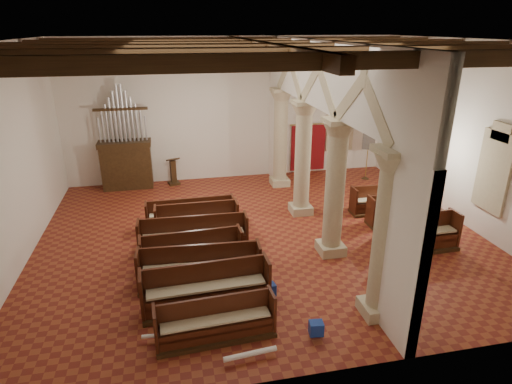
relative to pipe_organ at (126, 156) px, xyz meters
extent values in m
plane|color=brown|center=(4.50, -5.50, -1.37)|extent=(14.00, 14.00, 0.00)
plane|color=black|center=(4.50, -5.50, 4.63)|extent=(14.00, 14.00, 0.00)
cube|color=white|center=(4.50, 0.50, 1.63)|extent=(14.00, 0.02, 6.00)
cube|color=white|center=(4.50, -11.50, 1.63)|extent=(14.00, 0.02, 6.00)
cube|color=white|center=(-2.50, -5.50, 1.63)|extent=(0.02, 12.00, 6.00)
cube|color=white|center=(11.50, -5.50, 1.63)|extent=(0.02, 12.00, 6.00)
cube|color=#C5BC92|center=(6.30, -10.00, -1.22)|extent=(0.75, 0.75, 0.30)
cylinder|color=#C5BC92|center=(6.30, -10.00, 0.58)|extent=(0.56, 0.56, 3.30)
cube|color=#C5BC92|center=(6.30, -7.00, -1.22)|extent=(0.75, 0.75, 0.30)
cylinder|color=#C5BC92|center=(6.30, -7.00, 0.58)|extent=(0.56, 0.56, 3.30)
cube|color=#C5BC92|center=(6.30, -4.00, -1.22)|extent=(0.75, 0.75, 0.30)
cylinder|color=#C5BC92|center=(6.30, -4.00, 0.58)|extent=(0.56, 0.56, 3.30)
cube|color=#C5BC92|center=(6.30, -1.00, -1.22)|extent=(0.75, 0.75, 0.30)
cylinder|color=#C5BC92|center=(6.30, -1.00, 0.58)|extent=(0.56, 0.56, 3.30)
cube|color=white|center=(6.30, -5.50, 3.66)|extent=(0.25, 11.90, 1.93)
cube|color=#2D6653|center=(11.48, -7.00, 0.83)|extent=(0.03, 1.00, 2.20)
cube|color=#2D6653|center=(11.48, -3.00, 0.83)|extent=(0.03, 1.00, 2.20)
cube|color=#2D6653|center=(9.50, 0.48, 0.83)|extent=(1.00, 0.03, 2.20)
cube|color=#3F2A14|center=(0.00, 0.00, -0.47)|extent=(2.00, 0.80, 1.80)
cube|color=#3F2A14|center=(0.00, 0.00, 0.53)|extent=(2.10, 0.85, 0.20)
cube|color=#342510|center=(1.87, -0.01, -1.32)|extent=(0.55, 0.55, 0.10)
cube|color=#342510|center=(1.87, -0.01, -0.83)|extent=(0.27, 0.27, 1.09)
cube|color=#342510|center=(1.87, -0.09, -0.24)|extent=(0.58, 0.51, 0.19)
cube|color=maroon|center=(8.00, 0.42, -0.22)|extent=(1.60, 0.06, 2.10)
cylinder|color=gold|center=(8.00, 0.40, 0.88)|extent=(1.80, 0.04, 0.04)
cone|color=#3F2A14|center=(10.24, -1.03, -1.31)|extent=(0.35, 0.35, 0.12)
cylinder|color=gold|center=(10.24, -1.03, -0.19)|extent=(0.04, 0.04, 2.35)
cylinder|color=gold|center=(10.24, -1.03, 0.89)|extent=(0.30, 0.64, 0.03)
cube|color=navy|center=(10.24, -1.05, 0.39)|extent=(0.50, 0.23, 0.83)
cube|color=#163199|center=(4.61, -10.50, -1.12)|extent=(0.33, 0.28, 0.30)
cube|color=#164199|center=(3.94, -8.89, -1.11)|extent=(0.35, 0.30, 0.31)
cube|color=navy|center=(2.87, -5.80, -1.10)|extent=(0.42, 0.38, 0.35)
cylinder|color=silver|center=(3.08, -10.87, -1.21)|extent=(1.12, 0.22, 0.11)
cylinder|color=white|center=(1.32, -9.93, -1.21)|extent=(0.86, 0.14, 0.09)
cube|color=#3F2A14|center=(2.48, -10.09, -1.32)|extent=(2.62, 0.80, 0.09)
cube|color=#4B1710|center=(2.48, -10.13, -1.07)|extent=(2.46, 0.51, 0.42)
cube|color=#4B1710|center=(2.48, -9.92, -0.84)|extent=(2.44, 0.21, 0.88)
cube|color=#4B1710|center=(1.22, -10.07, -0.84)|extent=(0.10, 0.56, 0.88)
cube|color=#4B1710|center=(3.74, -10.07, -0.84)|extent=(0.10, 0.56, 0.88)
cube|color=beige|center=(2.48, -10.13, -0.84)|extent=(2.36, 0.47, 0.05)
cube|color=#3F2A14|center=(2.39, -8.95, -1.32)|extent=(3.08, 0.90, 0.11)
cube|color=#471C0F|center=(2.39, -9.00, -1.01)|extent=(2.92, 0.57, 0.49)
cube|color=#471C0F|center=(2.39, -8.75, -0.74)|extent=(2.90, 0.21, 1.04)
cube|color=#471C0F|center=(0.91, -8.92, -0.74)|extent=(0.11, 0.66, 1.04)
cube|color=#471C0F|center=(3.88, -8.92, -0.74)|extent=(0.11, 0.66, 1.04)
cube|color=beige|center=(2.39, -9.00, -0.74)|extent=(2.80, 0.52, 0.05)
cube|color=#3F2A14|center=(2.33, -7.95, -1.32)|extent=(3.20, 0.93, 0.11)
cube|color=#431B0E|center=(2.33, -8.00, -1.03)|extent=(3.03, 0.60, 0.47)
cube|color=#431B0E|center=(2.33, -7.76, -0.77)|extent=(3.01, 0.26, 1.00)
cube|color=#431B0E|center=(0.78, -7.92, -0.77)|extent=(0.11, 0.63, 1.00)
cube|color=#431B0E|center=(3.87, -7.92, -0.77)|extent=(0.11, 0.63, 1.00)
cube|color=beige|center=(2.33, -8.00, -0.77)|extent=(2.91, 0.55, 0.05)
cube|color=#3F2A14|center=(2.18, -7.06, -1.32)|extent=(2.84, 0.84, 0.10)
cube|color=#42230E|center=(2.18, -7.11, -1.04)|extent=(2.67, 0.53, 0.46)
cube|color=#42230E|center=(2.18, -6.88, -0.78)|extent=(2.66, 0.19, 0.98)
cube|color=#42230E|center=(0.81, -7.04, -0.78)|extent=(0.10, 0.62, 0.98)
cube|color=#42230E|center=(3.55, -7.04, -0.78)|extent=(0.10, 0.62, 0.98)
cube|color=beige|center=(2.18, -7.11, -0.78)|extent=(2.56, 0.48, 0.05)
cube|color=#3F2A14|center=(2.30, -6.07, -1.32)|extent=(3.26, 0.83, 0.10)
cube|color=#45240E|center=(2.30, -6.12, -1.03)|extent=(3.10, 0.51, 0.47)
cube|color=#45240E|center=(2.30, -5.88, -0.77)|extent=(3.09, 0.17, 0.99)
cube|color=#45240E|center=(0.71, -6.05, -0.77)|extent=(0.09, 0.62, 0.99)
cube|color=#45240E|center=(3.88, -6.05, -0.77)|extent=(0.09, 0.62, 0.99)
cube|color=beige|center=(2.30, -6.12, -0.77)|extent=(2.98, 0.47, 0.05)
cube|color=#3F2A14|center=(2.49, -4.99, -1.32)|extent=(2.67, 0.72, 0.10)
cube|color=#40150D|center=(2.49, -5.04, -1.04)|extent=(2.52, 0.42, 0.46)
cube|color=#40150D|center=(2.49, -4.81, -0.79)|extent=(2.52, 0.08, 0.96)
cube|color=#40150D|center=(1.19, -4.97, -0.79)|extent=(0.07, 0.61, 0.96)
cube|color=#40150D|center=(3.78, -4.97, -0.79)|extent=(0.07, 0.61, 0.96)
cube|color=beige|center=(2.49, -5.04, -0.79)|extent=(2.42, 0.38, 0.05)
cube|color=#3F2A14|center=(2.32, -4.29, -1.33)|extent=(2.98, 0.70, 0.09)
cube|color=#45250E|center=(2.32, -4.33, -1.08)|extent=(2.83, 0.43, 0.41)
cube|color=#45250E|center=(2.32, -4.12, -0.85)|extent=(2.82, 0.13, 0.86)
cube|color=#45250E|center=(0.87, -4.27, -0.85)|extent=(0.08, 0.55, 0.86)
cube|color=#45250E|center=(3.77, -4.27, -0.85)|extent=(0.08, 0.55, 0.86)
cube|color=beige|center=(2.32, -4.33, -0.85)|extent=(2.71, 0.39, 0.05)
cube|color=#3F2A14|center=(9.12, -7.40, -1.32)|extent=(2.11, 0.84, 0.11)
cube|color=#4D1F10|center=(9.12, -7.45, -1.02)|extent=(1.95, 0.51, 0.49)
cube|color=#4D1F10|center=(9.12, -7.20, -0.74)|extent=(1.93, 0.15, 1.04)
cube|color=#4D1F10|center=(8.12, -7.38, -0.74)|extent=(0.10, 0.66, 1.04)
cube|color=#4D1F10|center=(10.13, -7.38, -0.74)|extent=(0.10, 0.66, 1.04)
cube|color=beige|center=(9.12, -7.45, -0.74)|extent=(1.87, 0.46, 0.05)
cube|color=#3F2A14|center=(9.05, -6.69, -1.32)|extent=(2.03, 0.80, 0.10)
cube|color=#421D0E|center=(9.05, -6.74, -1.06)|extent=(1.87, 0.50, 0.44)
cube|color=#421D0E|center=(9.05, -6.52, -0.81)|extent=(1.85, 0.18, 0.92)
cube|color=#421D0E|center=(8.08, -6.67, -0.81)|extent=(0.10, 0.59, 0.92)
cube|color=#421D0E|center=(10.01, -6.67, -0.81)|extent=(0.10, 0.59, 0.92)
cube|color=beige|center=(9.05, -6.74, -0.81)|extent=(1.79, 0.46, 0.05)
cube|color=#3F2A14|center=(9.20, -5.60, -1.32)|extent=(1.97, 0.74, 0.10)
cube|color=#45170E|center=(9.20, -5.64, -1.05)|extent=(1.81, 0.44, 0.45)
cube|color=#45170E|center=(9.20, -5.42, -0.80)|extent=(1.81, 0.12, 0.94)
cube|color=#45170E|center=(8.25, -5.58, -0.80)|extent=(0.08, 0.60, 0.94)
cube|color=#45170E|center=(10.14, -5.58, -0.80)|extent=(0.08, 0.60, 0.94)
cube|color=beige|center=(9.20, -5.64, -0.80)|extent=(1.74, 0.40, 0.05)
cube|color=#3F2A14|center=(9.05, -4.57, -1.32)|extent=(2.00, 0.70, 0.10)
cube|color=#41140E|center=(9.05, -4.62, -1.06)|extent=(1.85, 0.41, 0.43)
cube|color=#41140E|center=(9.05, -4.40, -0.82)|extent=(1.84, 0.09, 0.92)
cube|color=#41140E|center=(8.09, -4.55, -0.82)|extent=(0.07, 0.58, 0.92)
cube|color=#41140E|center=(10.01, -4.55, -0.82)|extent=(0.07, 0.58, 0.92)
cube|color=beige|center=(9.05, -4.62, -0.82)|extent=(1.77, 0.37, 0.05)
camera|label=1|loc=(1.78, -17.64, 5.01)|focal=30.00mm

